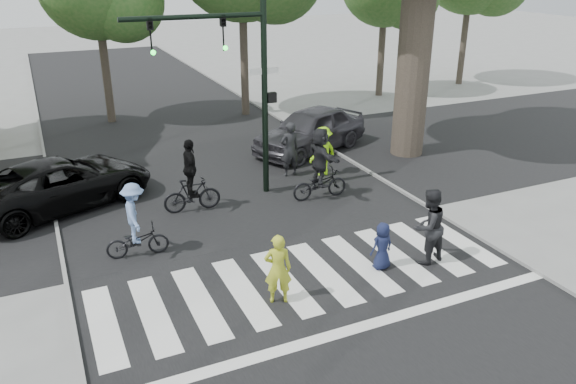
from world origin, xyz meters
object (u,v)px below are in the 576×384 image
at_px(traffic_signal, 237,70).
at_px(pedestrian_adult, 428,226).
at_px(cyclist_left, 136,225).
at_px(car_grey, 310,130).
at_px(car_suv, 62,183).
at_px(cyclist_mid, 191,182).
at_px(pedestrian_woman, 278,269).
at_px(pedestrian_child, 382,246).
at_px(cyclist_right, 320,168).

relative_size(traffic_signal, pedestrian_adult, 3.17).
distance_m(cyclist_left, car_grey, 9.46).
bearing_deg(car_suv, cyclist_mid, -141.14).
relative_size(pedestrian_woman, car_grey, 0.32).
height_order(car_suv, car_grey, car_grey).
distance_m(pedestrian_woman, cyclist_mid, 5.38).
xyz_separation_m(cyclist_left, cyclist_mid, (1.96, 2.07, 0.06)).
height_order(pedestrian_child, car_grey, car_grey).
bearing_deg(traffic_signal, cyclist_right, -29.28).
distance_m(pedestrian_woman, pedestrian_adult, 3.96).
bearing_deg(traffic_signal, pedestrian_woman, -102.54).
bearing_deg(cyclist_right, cyclist_mid, 169.49).
xyz_separation_m(traffic_signal, pedestrian_adult, (2.65, -5.76, -2.95)).
height_order(pedestrian_adult, cyclist_mid, cyclist_mid).
distance_m(traffic_signal, pedestrian_child, 6.66).
bearing_deg(pedestrian_adult, cyclist_mid, -60.82).
bearing_deg(pedestrian_adult, car_grey, -108.57).
bearing_deg(pedestrian_child, car_suv, -51.29).
relative_size(pedestrian_adult, cyclist_right, 0.84).
bearing_deg(cyclist_right, car_grey, 67.05).
bearing_deg(car_grey, cyclist_mid, -79.41).
height_order(pedestrian_woman, cyclist_mid, cyclist_mid).
xyz_separation_m(cyclist_mid, cyclist_right, (3.81, -0.71, 0.11)).
height_order(traffic_signal, car_suv, traffic_signal).
height_order(pedestrian_adult, car_grey, pedestrian_adult).
bearing_deg(pedestrian_child, pedestrian_woman, 1.29).
bearing_deg(pedestrian_child, cyclist_left, -34.80).
distance_m(pedestrian_adult, cyclist_right, 4.59).
xyz_separation_m(traffic_signal, cyclist_left, (-3.64, -2.55, -3.07)).
height_order(cyclist_left, car_grey, cyclist_left).
bearing_deg(cyclist_left, pedestrian_adult, -26.95).
xyz_separation_m(pedestrian_adult, cyclist_right, (-0.52, 4.56, 0.05)).
distance_m(car_suv, car_grey, 9.16).
relative_size(pedestrian_child, cyclist_left, 0.61).
distance_m(cyclist_mid, cyclist_right, 3.88).
xyz_separation_m(cyclist_left, car_suv, (-1.42, 4.00, -0.09)).
xyz_separation_m(pedestrian_woman, cyclist_mid, (-0.38, 5.37, 0.09)).
height_order(cyclist_right, car_suv, cyclist_right).
bearing_deg(cyclist_right, pedestrian_child, -98.27).
bearing_deg(cyclist_mid, cyclist_right, -10.51).
height_order(pedestrian_woman, car_grey, car_grey).
bearing_deg(car_grey, cyclist_left, -75.22).
bearing_deg(cyclist_mid, cyclist_left, -133.54).
xyz_separation_m(traffic_signal, car_suv, (-5.07, 1.45, -3.16)).
distance_m(pedestrian_woman, cyclist_right, 5.79).
xyz_separation_m(pedestrian_woman, car_suv, (-3.76, 7.30, -0.06)).
bearing_deg(pedestrian_woman, pedestrian_adult, -159.37).
relative_size(cyclist_right, car_grey, 0.46).
bearing_deg(traffic_signal, pedestrian_adult, -65.25).
relative_size(traffic_signal, cyclist_left, 3.13).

